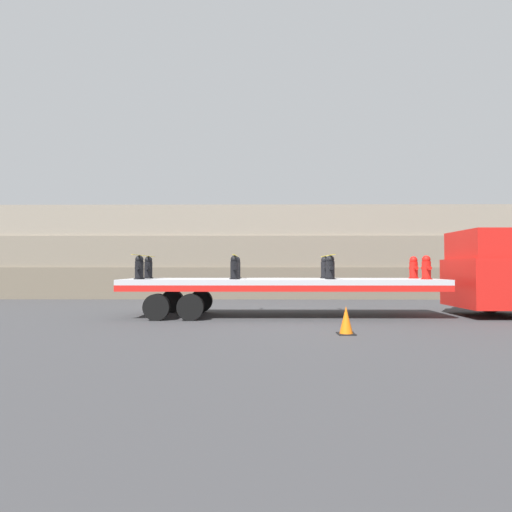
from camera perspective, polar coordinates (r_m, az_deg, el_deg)
ground_plane at (r=14.03m, az=3.67°, el=-8.57°), size 120.00×120.00×0.00m
rock_cliff at (r=22.79m, az=2.41°, el=0.50°), size 60.00×3.30×5.09m
truck_cab at (r=16.17m, az=31.10°, el=-2.18°), size 2.68×2.67×2.97m
flatbed_trailer at (r=13.92m, az=1.56°, el=-4.15°), size 10.82×2.60×1.30m
fire_hydrant_black_near_0 at (r=13.95m, az=-16.34°, el=-1.62°), size 0.36×0.59×0.80m
fire_hydrant_black_far_0 at (r=15.01m, az=-15.12°, el=-1.63°), size 0.36×0.59×0.80m
fire_hydrant_black_near_1 at (r=13.38m, az=-3.08°, el=-1.69°), size 0.36×0.59×0.80m
fire_hydrant_black_far_1 at (r=14.48m, az=-2.81°, el=-1.68°), size 0.36×0.59×0.80m
fire_hydrant_black_near_2 at (r=13.57m, az=10.57°, el=-1.66°), size 0.36×0.59×0.80m
fire_hydrant_black_far_2 at (r=14.65m, az=9.81°, el=-1.66°), size 0.36×0.59×0.80m
fire_hydrant_red_near_3 at (r=14.48m, az=23.16°, el=-1.55°), size 0.36×0.59×0.80m
fire_hydrant_red_far_3 at (r=15.50m, az=21.59°, el=-1.57°), size 0.36×0.59×0.80m
cargo_strap_rear at (r=14.49m, az=-15.69°, el=0.04°), size 0.05×2.70×0.01m
cargo_strap_middle at (r=13.94m, az=-2.93°, el=0.05°), size 0.05×2.70×0.01m
cargo_strap_front at (r=14.12m, az=10.17°, el=0.05°), size 0.05×2.70×0.01m
traffic_cone at (r=10.47m, az=12.75°, el=-8.98°), size 0.44×0.44×0.71m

